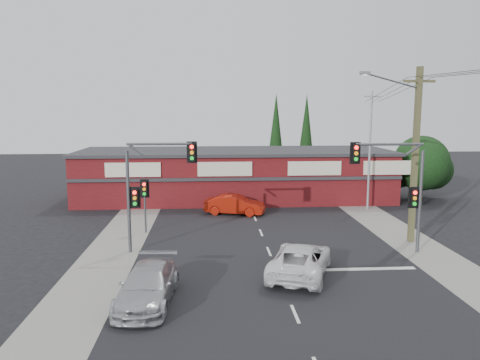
{
  "coord_description": "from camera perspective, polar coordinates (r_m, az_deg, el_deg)",
  "views": [
    {
      "loc": [
        -3.16,
        -22.75,
        7.65
      ],
      "look_at": [
        -1.48,
        3.0,
        3.74
      ],
      "focal_mm": 35.0,
      "sensor_mm": 36.0,
      "label": 1
    }
  ],
  "objects": [
    {
      "name": "pedestal_signal",
      "position": [
        29.5,
        -11.54,
        -1.8
      ],
      "size": [
        0.55,
        0.27,
        3.38
      ],
      "color": "#47494C",
      "rests_on": "ground"
    },
    {
      "name": "conifer_far",
      "position": [
        49.84,
        8.08,
        6.03
      ],
      "size": [
        1.8,
        1.8,
        9.25
      ],
      "color": "#2D2116",
      "rests_on": "ground"
    },
    {
      "name": "power_lines",
      "position": [
        23.42,
        26.61,
        11.12
      ],
      "size": [
        2.01,
        29.0,
        1.22
      ],
      "color": "black",
      "rests_on": "ground"
    },
    {
      "name": "road_strip",
      "position": [
        28.95,
        2.69,
        -6.71
      ],
      "size": [
        14.0,
        70.0,
        0.01
      ],
      "primitive_type": "cube",
      "color": "black",
      "rests_on": "ground"
    },
    {
      "name": "tree_cluster",
      "position": [
        42.42,
        21.19,
        1.59
      ],
      "size": [
        5.9,
        5.1,
        5.5
      ],
      "color": "#2D2116",
      "rests_on": "ground"
    },
    {
      "name": "steel_pole",
      "position": [
        36.93,
        15.54,
        3.72
      ],
      "size": [
        1.2,
        0.16,
        9.0
      ],
      "color": "gray",
      "rests_on": "ground"
    },
    {
      "name": "stop_line",
      "position": [
        23.54,
        13.15,
        -10.55
      ],
      "size": [
        6.5,
        0.35,
        0.01
      ],
      "primitive_type": "cube",
      "color": "silver",
      "rests_on": "ground"
    },
    {
      "name": "white_suv",
      "position": [
        22.23,
        7.37,
        -9.59
      ],
      "size": [
        4.11,
        5.82,
        1.47
      ],
      "primitive_type": "imported",
      "rotation": [
        0.0,
        0.0,
        2.79
      ],
      "color": "white",
      "rests_on": "ground"
    },
    {
      "name": "lane_dashes",
      "position": [
        22.04,
        4.86,
        -11.7
      ],
      "size": [
        0.12,
        32.96,
        0.01
      ],
      "color": "silver",
      "rests_on": "ground"
    },
    {
      "name": "verge_right",
      "position": [
        31.05,
        18.57,
        -6.09
      ],
      "size": [
        3.0,
        70.0,
        0.02
      ],
      "primitive_type": "cube",
      "color": "gray",
      "rests_on": "ground"
    },
    {
      "name": "verge_left",
      "position": [
        29.27,
        -14.2,
        -6.79
      ],
      "size": [
        3.0,
        70.0,
        0.02
      ],
      "primitive_type": "cube",
      "color": "gray",
      "rests_on": "ground"
    },
    {
      "name": "red_sedan",
      "position": [
        34.38,
        -0.65,
        -3.01
      ],
      "size": [
        4.63,
        2.66,
        1.44
      ],
      "primitive_type": "imported",
      "rotation": [
        0.0,
        0.0,
        1.3
      ],
      "color": "#9B1809",
      "rests_on": "ground"
    },
    {
      "name": "traffic_mast_right",
      "position": [
        26.05,
        18.95,
        -0.04
      ],
      "size": [
        3.96,
        0.27,
        5.97
      ],
      "color": "#47494C",
      "rests_on": "ground"
    },
    {
      "name": "ground",
      "position": [
        24.21,
        4.03,
        -9.84
      ],
      "size": [
        120.0,
        120.0,
        0.0
      ],
      "primitive_type": "plane",
      "color": "black",
      "rests_on": "ground"
    },
    {
      "name": "shop_building",
      "position": [
        40.17,
        -0.6,
        0.72
      ],
      "size": [
        27.3,
        8.4,
        4.22
      ],
      "color": "#501013",
      "rests_on": "ground"
    },
    {
      "name": "silver_suv",
      "position": [
        19.4,
        -11.19,
        -12.48
      ],
      "size": [
        2.38,
        5.13,
        1.45
      ],
      "primitive_type": "imported",
      "rotation": [
        0.0,
        0.0,
        -0.07
      ],
      "color": "#B0B2B5",
      "rests_on": "ground"
    },
    {
      "name": "traffic_mast_left",
      "position": [
        25.24,
        -11.12,
        -0.03
      ],
      "size": [
        3.77,
        0.27,
        5.97
      ],
      "color": "#47494C",
      "rests_on": "ground"
    },
    {
      "name": "utility_pole",
      "position": [
        28.29,
        20.37,
        3.5
      ],
      "size": [
        4.38,
        0.59,
        10.0
      ],
      "color": "brown",
      "rests_on": "ground"
    },
    {
      "name": "conifer_near",
      "position": [
        47.27,
        4.4,
        5.96
      ],
      "size": [
        1.8,
        1.8,
        9.25
      ],
      "color": "#2D2116",
      "rests_on": "ground"
    }
  ]
}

